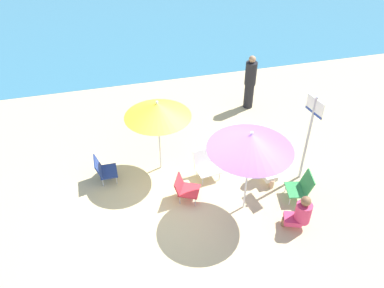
# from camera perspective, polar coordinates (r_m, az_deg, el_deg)

# --- Properties ---
(ground_plane) EXTENTS (40.00, 40.00, 0.00)m
(ground_plane) POSITION_cam_1_polar(r_m,az_deg,el_deg) (8.89, 0.16, -8.76)
(ground_plane) COLOR #D3BC8C
(sea_water) EXTENTS (40.00, 16.00, 0.01)m
(sea_water) POSITION_cam_1_polar(r_m,az_deg,el_deg) (20.96, -10.13, 18.93)
(sea_water) COLOR teal
(sea_water) RESTS_ON ground_plane
(umbrella_yellow) EXTENTS (1.54, 1.54, 1.93)m
(umbrella_yellow) POSITION_cam_1_polar(r_m,az_deg,el_deg) (8.85, -5.05, 4.98)
(umbrella_yellow) COLOR silver
(umbrella_yellow) RESTS_ON ground_plane
(umbrella_purple) EXTENTS (1.75, 1.75, 2.06)m
(umbrella_purple) POSITION_cam_1_polar(r_m,az_deg,el_deg) (7.71, 8.57, 0.36)
(umbrella_purple) COLOR silver
(umbrella_purple) RESTS_ON ground_plane
(beach_chair_a) EXTENTS (0.49, 0.52, 0.65)m
(beach_chair_a) POSITION_cam_1_polar(r_m,az_deg,el_deg) (9.47, -12.78, -3.60)
(beach_chair_a) COLOR navy
(beach_chair_a) RESTS_ON ground_plane
(beach_chair_b) EXTENTS (0.62, 0.60, 0.67)m
(beach_chair_b) POSITION_cam_1_polar(r_m,az_deg,el_deg) (9.39, 2.11, -2.93)
(beach_chair_b) COLOR white
(beach_chair_b) RESTS_ON ground_plane
(beach_chair_c) EXTENTS (0.67, 0.65, 0.59)m
(beach_chair_c) POSITION_cam_1_polar(r_m,az_deg,el_deg) (8.79, -1.03, -6.42)
(beach_chair_c) COLOR red
(beach_chair_c) RESTS_ON ground_plane
(beach_chair_d) EXTENTS (0.61, 0.62, 0.67)m
(beach_chair_d) POSITION_cam_1_polar(r_m,az_deg,el_deg) (9.13, 15.65, -5.98)
(beach_chair_d) COLOR #33934C
(beach_chair_d) RESTS_ON ground_plane
(person_a) EXTENTS (0.31, 0.54, 0.91)m
(person_a) POSITION_cam_1_polar(r_m,az_deg,el_deg) (9.37, 10.94, -3.02)
(person_a) COLOR silver
(person_a) RESTS_ON ground_plane
(person_b) EXTENTS (0.56, 0.45, 0.86)m
(person_b) POSITION_cam_1_polar(r_m,az_deg,el_deg) (8.45, 15.56, -9.63)
(person_b) COLOR #DB3866
(person_b) RESTS_ON ground_plane
(person_c) EXTENTS (0.34, 0.34, 1.68)m
(person_c) POSITION_cam_1_polar(r_m,az_deg,el_deg) (11.86, 8.45, 8.89)
(person_c) COLOR black
(person_c) RESTS_ON ground_plane
(warning_sign) EXTENTS (0.11, 0.54, 2.24)m
(warning_sign) POSITION_cam_1_polar(r_m,az_deg,el_deg) (9.03, 16.85, 2.38)
(warning_sign) COLOR #ADADB2
(warning_sign) RESTS_ON ground_plane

